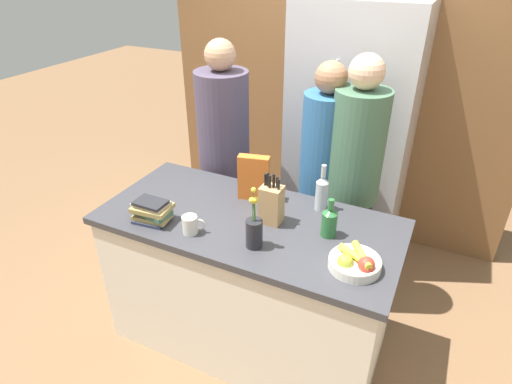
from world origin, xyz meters
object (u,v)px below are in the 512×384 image
(bottle_oil, at_px, (322,192))
(person_in_red_tee, at_px, (353,177))
(book_stack, at_px, (152,211))
(knife_block, at_px, (271,204))
(refrigerator, at_px, (350,138))
(person_at_sink, at_px, (224,151))
(person_in_blue, at_px, (323,173))
(flower_vase, at_px, (254,231))
(bottle_vinegar, at_px, (329,221))
(coffee_mug, at_px, (191,225))
(fruit_bowl, at_px, (355,262))
(cereal_box, at_px, (254,178))

(bottle_oil, height_order, person_in_red_tee, person_in_red_tee)
(book_stack, bearing_deg, knife_block, 25.23)
(refrigerator, xyz_separation_m, person_in_red_tee, (0.18, -0.59, 0.00))
(refrigerator, relative_size, person_at_sink, 1.13)
(refrigerator, bearing_deg, person_in_blue, -92.69)
(refrigerator, relative_size, person_in_red_tee, 1.13)
(refrigerator, height_order, flower_vase, refrigerator)
(book_stack, bearing_deg, bottle_vinegar, 17.76)
(person_at_sink, height_order, person_in_blue, person_at_sink)
(coffee_mug, distance_m, bottle_oil, 0.74)
(book_stack, xyz_separation_m, person_at_sink, (-0.04, 0.86, -0.01))
(coffee_mug, relative_size, person_in_red_tee, 0.07)
(fruit_bowl, relative_size, person_in_red_tee, 0.14)
(refrigerator, xyz_separation_m, cereal_box, (-0.30, -1.00, 0.08))
(coffee_mug, relative_size, book_stack, 0.54)
(knife_block, xyz_separation_m, flower_vase, (0.01, -0.24, -0.02))
(fruit_bowl, height_order, knife_block, knife_block)
(cereal_box, height_order, person_in_red_tee, person_in_red_tee)
(book_stack, xyz_separation_m, bottle_oil, (0.78, 0.51, 0.05))
(bottle_oil, height_order, person_in_blue, person_in_blue)
(person_in_red_tee, bearing_deg, knife_block, -134.26)
(flower_vase, height_order, bottle_vinegar, flower_vase)
(coffee_mug, distance_m, person_in_blue, 1.00)
(knife_block, height_order, bottle_oil, knife_block)
(person_at_sink, bearing_deg, book_stack, -70.75)
(fruit_bowl, relative_size, coffee_mug, 2.13)
(coffee_mug, height_order, bottle_oil, bottle_oil)
(flower_vase, height_order, person_in_red_tee, person_in_red_tee)
(fruit_bowl, relative_size, knife_block, 0.84)
(person_in_red_tee, bearing_deg, person_at_sink, 162.33)
(refrigerator, xyz_separation_m, person_at_sink, (-0.73, -0.60, -0.00))
(knife_block, bearing_deg, fruit_bowl, -20.39)
(cereal_box, bearing_deg, coffee_mug, -106.69)
(cereal_box, height_order, person_in_blue, person_in_blue)
(coffee_mug, xyz_separation_m, book_stack, (-0.25, 0.00, 0.01))
(refrigerator, bearing_deg, bottle_vinegar, -80.05)
(bottle_oil, xyz_separation_m, person_in_blue, (-0.11, 0.39, -0.09))
(cereal_box, bearing_deg, person_in_red_tee, 39.89)
(cereal_box, xyz_separation_m, person_at_sink, (-0.43, 0.40, -0.08))
(person_in_blue, bearing_deg, cereal_box, -142.86)
(flower_vase, bearing_deg, bottle_oil, 68.52)
(person_in_red_tee, bearing_deg, book_stack, -153.20)
(bottle_vinegar, bearing_deg, coffee_mug, -155.80)
(book_stack, height_order, person_in_blue, person_in_blue)
(cereal_box, bearing_deg, book_stack, -130.33)
(cereal_box, relative_size, bottle_oil, 0.98)
(book_stack, distance_m, bottle_vinegar, 0.94)
(fruit_bowl, distance_m, cereal_box, 0.80)
(cereal_box, relative_size, coffee_mug, 2.37)
(book_stack, bearing_deg, flower_vase, 3.61)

